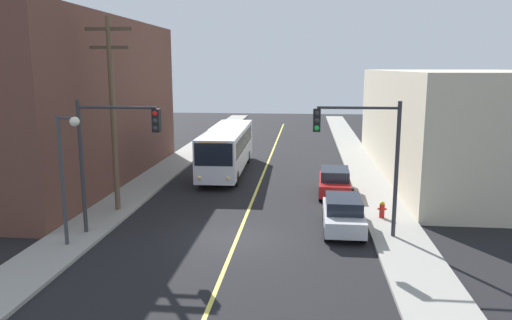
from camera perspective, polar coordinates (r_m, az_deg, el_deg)
name	(u,v)px	position (r m, az deg, el deg)	size (l,w,h in m)	color
ground_plane	(237,238)	(22.44, -2.20, -9.03)	(120.00, 120.00, 0.00)	black
sidewalk_left	(150,182)	(33.41, -12.19, -2.50)	(2.50, 90.00, 0.15)	gray
sidewalk_right	(372,187)	(32.09, 13.31, -3.09)	(2.50, 90.00, 0.15)	gray
lane_stripe_center	(265,170)	(36.82, 1.04, -1.14)	(0.16, 60.00, 0.01)	#D8CC4C
building_left_brick	(54,102)	(35.07, -22.36, 6.24)	(10.00, 21.85, 10.64)	brown
building_right_warehouse	(469,123)	(38.23, 23.36, 3.97)	(12.00, 25.30, 7.32)	beige
city_bus	(227,148)	(35.80, -3.35, 1.45)	(2.79, 12.20, 3.20)	silver
parked_car_silver	(343,213)	(23.50, 10.06, -6.11)	(1.86, 4.42, 1.62)	#B7B7BC
parked_car_red	(335,182)	(29.80, 9.07, -2.48)	(1.95, 4.46, 1.62)	maroon
utility_pole_near	(113,106)	(26.33, -16.25, 5.97)	(2.40, 0.28, 9.88)	brown
traffic_signal_left_corner	(114,143)	(22.54, -16.13, 1.94)	(3.75, 0.48, 6.00)	#2D2D33
traffic_signal_right_corner	(362,144)	(21.89, 12.12, 1.87)	(3.75, 0.48, 6.00)	#2D2D33
street_lamp_left	(66,161)	(21.76, -21.09, -0.16)	(0.98, 0.40, 5.50)	#38383D
fire_hydrant	(382,209)	(25.51, 14.37, -5.53)	(0.44, 0.26, 0.84)	red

